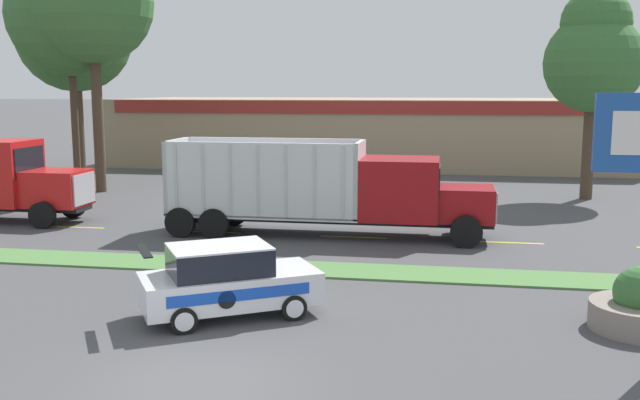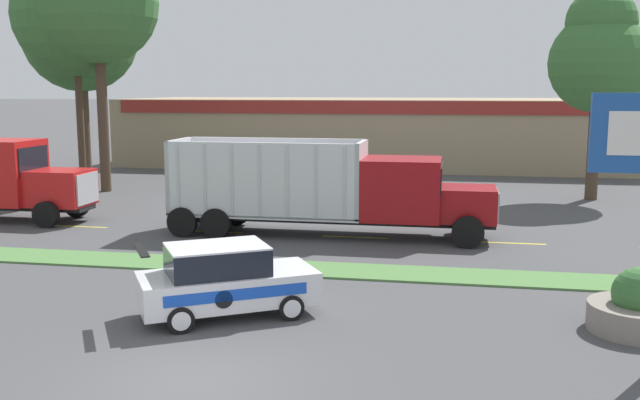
{
  "view_description": "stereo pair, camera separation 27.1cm",
  "coord_description": "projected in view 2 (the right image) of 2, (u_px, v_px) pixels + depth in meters",
  "views": [
    {
      "loc": [
        4.33,
        -11.73,
        5.3
      ],
      "look_at": [
        0.84,
        8.45,
        2.07
      ],
      "focal_mm": 40.0,
      "sensor_mm": 36.0,
      "label": 1
    },
    {
      "loc": [
        4.59,
        -11.68,
        5.3
      ],
      "look_at": [
        0.84,
        8.45,
        2.07
      ],
      "focal_mm": 40.0,
      "sensor_mm": 36.0,
      "label": 2
    }
  ],
  "objects": [
    {
      "name": "ground_plane",
      "position": [
        190.0,
        381.0,
        13.0
      ],
      "size": [
        600.0,
        600.0,
        0.0
      ],
      "primitive_type": "plane",
      "color": "#474749"
    },
    {
      "name": "grass_verge",
      "position": [
        291.0,
        268.0,
        21.03
      ],
      "size": [
        120.0,
        1.74,
        0.06
      ],
      "primitive_type": "cube",
      "color": "#517F42",
      "rests_on": "ground_plane"
    },
    {
      "name": "centre_line_3",
      "position": [
        78.0,
        226.0,
        27.5
      ],
      "size": [
        2.4,
        0.14,
        0.01
      ],
      "primitive_type": "cube",
      "color": "yellow",
      "rests_on": "ground_plane"
    },
    {
      "name": "centre_line_4",
      "position": [
        212.0,
        232.0,
        26.52
      ],
      "size": [
        2.4,
        0.14,
        0.01
      ],
      "primitive_type": "cube",
      "color": "yellow",
      "rests_on": "ground_plane"
    },
    {
      "name": "centre_line_5",
      "position": [
        355.0,
        237.0,
        25.54
      ],
      "size": [
        2.4,
        0.14,
        0.01
      ],
      "primitive_type": "cube",
      "color": "yellow",
      "rests_on": "ground_plane"
    },
    {
      "name": "centre_line_6",
      "position": [
        510.0,
        243.0,
        24.56
      ],
      "size": [
        2.4,
        0.14,
        0.01
      ],
      "primitive_type": "cube",
      "color": "yellow",
      "rests_on": "ground_plane"
    },
    {
      "name": "dump_truck_lead",
      "position": [
        358.0,
        193.0,
        25.47
      ],
      "size": [
        11.67,
        2.79,
        3.43
      ],
      "color": "black",
      "rests_on": "ground_plane"
    },
    {
      "name": "rally_car",
      "position": [
        225.0,
        280.0,
        16.62
      ],
      "size": [
        4.42,
        3.64,
        1.74
      ],
      "color": "white",
      "rests_on": "ground_plane"
    },
    {
      "name": "stone_planter",
      "position": [
        639.0,
        309.0,
        15.6
      ],
      "size": [
        2.15,
        2.15,
        1.44
      ],
      "color": "gray",
      "rests_on": "ground_plane"
    },
    {
      "name": "store_building_backdrop",
      "position": [
        378.0,
        131.0,
        50.19
      ],
      "size": [
        34.52,
        12.1,
        4.54
      ],
      "color": "#9E896B",
      "rests_on": "ground_plane"
    },
    {
      "name": "tree_behind_left",
      "position": [
        599.0,
        54.0,
        33.1
      ],
      "size": [
        4.61,
        4.61,
        9.89
      ],
      "color": "#473828",
      "rests_on": "ground_plane"
    },
    {
      "name": "tree_behind_centre",
      "position": [
        80.0,
        23.0,
        40.78
      ],
      "size": [
        6.57,
        6.57,
        13.28
      ],
      "color": "#473828",
      "rests_on": "ground_plane"
    },
    {
      "name": "tree_behind_right",
      "position": [
        74.0,
        2.0,
        36.86
      ],
      "size": [
        6.37,
        6.37,
        13.84
      ],
      "color": "#473828",
      "rests_on": "ground_plane"
    }
  ]
}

